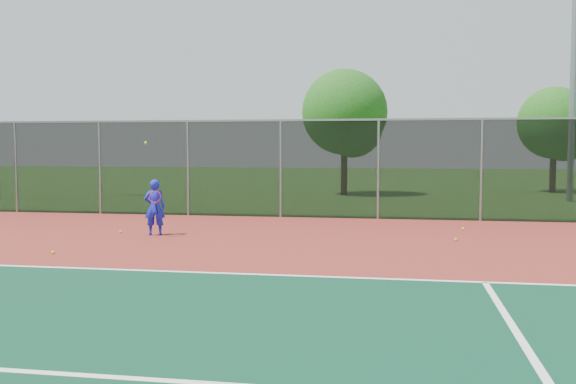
{
  "coord_description": "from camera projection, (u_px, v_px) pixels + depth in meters",
  "views": [
    {
      "loc": [
        0.63,
        -7.51,
        2.19
      ],
      "look_at": [
        -1.55,
        5.0,
        1.3
      ],
      "focal_mm": 40.0,
      "sensor_mm": 36.0,
      "label": 1
    }
  ],
  "objects": [
    {
      "name": "tennis_player",
      "position": [
        155.0,
        207.0,
        15.8
      ],
      "size": [
        0.59,
        0.64,
        2.31
      ],
      "color": "#1722D8",
      "rests_on": "court_apron"
    },
    {
      "name": "court_apron",
      "position": [
        355.0,
        293.0,
        9.61
      ],
      "size": [
        30.0,
        20.0,
        0.02
      ],
      "primitive_type": "cube",
      "color": "maroon",
      "rests_on": "ground"
    },
    {
      "name": "floodlight_n",
      "position": [
        574.0,
        39.0,
        25.28
      ],
      "size": [
        0.9,
        0.4,
        11.37
      ],
      "color": "gray",
      "rests_on": "ground"
    },
    {
      "name": "fence_back",
      "position": [
        378.0,
        168.0,
        19.33
      ],
      "size": [
        30.0,
        0.06,
        3.03
      ],
      "color": "black",
      "rests_on": "court_apron"
    },
    {
      "name": "practice_ball_1",
      "position": [
        53.0,
        252.0,
        13.02
      ],
      "size": [
        0.07,
        0.07,
        0.07
      ],
      "primitive_type": "sphere",
      "color": "yellow",
      "rests_on": "court_apron"
    },
    {
      "name": "tree_back_mid",
      "position": [
        557.0,
        126.0,
        30.78
      ],
      "size": [
        3.47,
        3.47,
        5.1
      ],
      "color": "#342513",
      "rests_on": "ground"
    },
    {
      "name": "practice_ball_4",
      "position": [
        121.0,
        232.0,
        16.21
      ],
      "size": [
        0.07,
        0.07,
        0.07
      ],
      "primitive_type": "sphere",
      "color": "yellow",
      "rests_on": "court_apron"
    },
    {
      "name": "practice_ball_6",
      "position": [
        456.0,
        239.0,
        14.86
      ],
      "size": [
        0.07,
        0.07,
        0.07
      ],
      "primitive_type": "sphere",
      "color": "yellow",
      "rests_on": "court_apron"
    },
    {
      "name": "ground",
      "position": [
        344.0,
        331.0,
        7.64
      ],
      "size": [
        120.0,
        120.0,
        0.0
      ],
      "primitive_type": "plane",
      "color": "#295A19",
      "rests_on": "ground"
    },
    {
      "name": "tree_back_left",
      "position": [
        346.0,
        116.0,
        29.19
      ],
      "size": [
        3.92,
        3.92,
        5.75
      ],
      "color": "#342513",
      "rests_on": "ground"
    },
    {
      "name": "practice_ball_5",
      "position": [
        463.0,
        229.0,
        16.8
      ],
      "size": [
        0.07,
        0.07,
        0.07
      ],
      "primitive_type": "sphere",
      "color": "yellow",
      "rests_on": "court_apron"
    }
  ]
}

